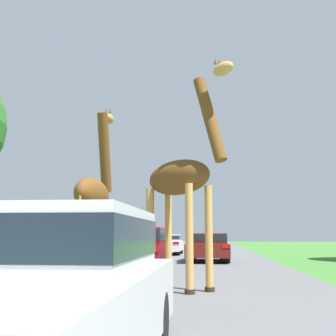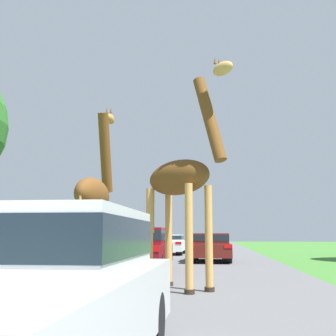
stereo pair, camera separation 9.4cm
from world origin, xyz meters
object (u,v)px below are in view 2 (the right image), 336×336
object	(u,v)px
giraffe_companion	(94,196)
car_queue_left	(210,246)
giraffe_near_road	(182,181)
car_queue_right	(141,248)
car_far_ahead	(169,244)
car_lead_maroon	(34,292)

from	to	relation	value
giraffe_companion	car_queue_left	bearing A→B (deg)	73.09
giraffe_near_road	giraffe_companion	size ratio (longest dim) A/B	1.02
car_queue_right	car_far_ahead	xyz separation A→B (m)	(-0.37, 12.46, -0.11)
giraffe_companion	car_queue_left	distance (m)	10.10
car_queue_right	car_queue_left	world-z (taller)	car_queue_right
car_queue_left	car_far_ahead	world-z (taller)	car_queue_left
car_lead_maroon	giraffe_near_road	bearing A→B (deg)	83.22
giraffe_near_road	car_lead_maroon	xyz separation A→B (m)	(-0.76, -6.37, -1.73)
giraffe_companion	car_queue_right	bearing A→B (deg)	81.77
car_far_ahead	giraffe_near_road	bearing A→B (deg)	-82.83
giraffe_near_road	car_queue_left	size ratio (longest dim) A/B	1.28
giraffe_companion	car_queue_right	world-z (taller)	giraffe_companion
car_queue_right	car_far_ahead	bearing A→B (deg)	91.71
car_lead_maroon	car_queue_left	distance (m)	16.95
giraffe_companion	car_lead_maroon	distance (m)	7.70
car_queue_right	car_far_ahead	world-z (taller)	car_queue_right
car_lead_maroon	car_queue_left	size ratio (longest dim) A/B	1.07
giraffe_near_road	giraffe_companion	xyz separation A→B (m)	(-2.41, 0.99, -0.23)
giraffe_companion	car_queue_left	size ratio (longest dim) A/B	1.26
car_lead_maroon	car_queue_right	size ratio (longest dim) A/B	1.05
car_lead_maroon	car_far_ahead	size ratio (longest dim) A/B	1.03
car_queue_right	car_queue_left	size ratio (longest dim) A/B	1.02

